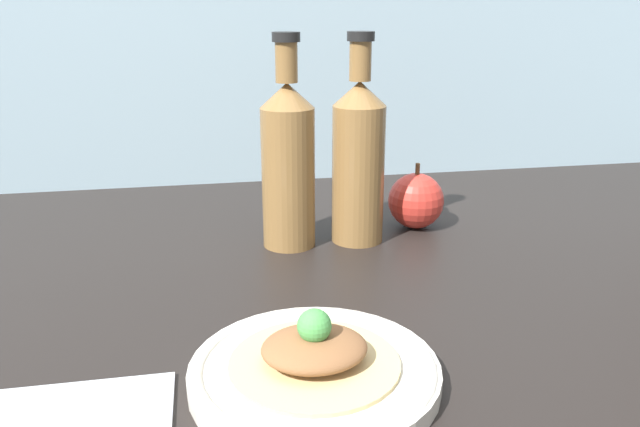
{
  "coord_description": "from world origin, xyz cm",
  "views": [
    {
      "loc": [
        -12.22,
        -62.15,
        31.76
      ],
      "look_at": [
        -0.25,
        1.66,
        9.99
      ],
      "focal_mm": 35.0,
      "sensor_mm": 36.0,
      "label": 1
    }
  ],
  "objects_px": {
    "plated_food": "(314,351)",
    "cider_bottle_right": "(358,159)",
    "plate": "(314,371)",
    "cider_bottle_left": "(288,162)",
    "apple": "(416,201)"
  },
  "relations": [
    {
      "from": "plated_food",
      "to": "cider_bottle_right",
      "type": "relative_size",
      "value": 0.53
    },
    {
      "from": "plated_food",
      "to": "cider_bottle_right",
      "type": "bearing_deg",
      "value": 70.17
    },
    {
      "from": "plate",
      "to": "cider_bottle_left",
      "type": "relative_size",
      "value": 0.78
    },
    {
      "from": "plated_food",
      "to": "plate",
      "type": "bearing_deg",
      "value": -90.0
    },
    {
      "from": "apple",
      "to": "plate",
      "type": "bearing_deg",
      "value": -120.55
    },
    {
      "from": "plated_food",
      "to": "cider_bottle_left",
      "type": "height_order",
      "value": "cider_bottle_left"
    },
    {
      "from": "plated_food",
      "to": "cider_bottle_right",
      "type": "distance_m",
      "value": 0.37
    },
    {
      "from": "plate",
      "to": "cider_bottle_left",
      "type": "distance_m",
      "value": 0.36
    },
    {
      "from": "cider_bottle_left",
      "to": "cider_bottle_right",
      "type": "height_order",
      "value": "same"
    },
    {
      "from": "plate",
      "to": "plated_food",
      "type": "distance_m",
      "value": 0.02
    },
    {
      "from": "cider_bottle_right",
      "to": "apple",
      "type": "bearing_deg",
      "value": 19.77
    },
    {
      "from": "plated_food",
      "to": "apple",
      "type": "height_order",
      "value": "apple"
    },
    {
      "from": "plate",
      "to": "cider_bottle_right",
      "type": "bearing_deg",
      "value": 70.17
    },
    {
      "from": "plate",
      "to": "cider_bottle_right",
      "type": "distance_m",
      "value": 0.37
    },
    {
      "from": "cider_bottle_left",
      "to": "apple",
      "type": "distance_m",
      "value": 0.21
    }
  ]
}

